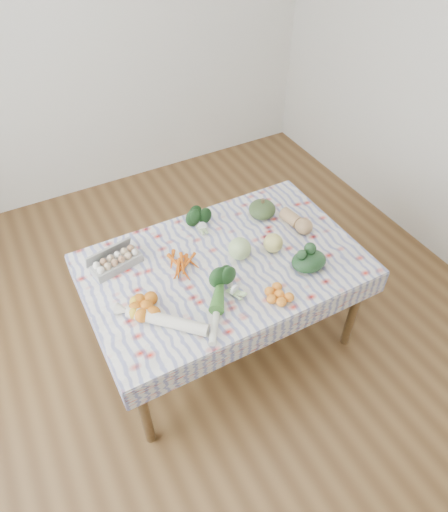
{
  "coord_description": "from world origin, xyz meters",
  "views": [
    {
      "loc": [
        -0.92,
        -1.7,
        2.72
      ],
      "look_at": [
        0.0,
        0.0,
        0.82
      ],
      "focal_mm": 32.0,
      "sensor_mm": 36.0,
      "label": 1
    }
  ],
  "objects_px": {
    "kabocha_squash": "(262,209)",
    "cabbage": "(240,249)",
    "egg_carton": "(117,262)",
    "dining_table": "(224,272)",
    "grapefruit": "(273,243)",
    "butternut_squash": "(297,220)"
  },
  "relations": [
    {
      "from": "kabocha_squash",
      "to": "cabbage",
      "type": "xyz_separation_m",
      "value": [
        -0.33,
        -0.27,
        0.01
      ]
    },
    {
      "from": "egg_carton",
      "to": "kabocha_squash",
      "type": "distance_m",
      "value": 1.01
    },
    {
      "from": "dining_table",
      "to": "grapefruit",
      "type": "distance_m",
      "value": 0.35
    },
    {
      "from": "kabocha_squash",
      "to": "grapefruit",
      "type": "height_order",
      "value": "grapefruit"
    },
    {
      "from": "egg_carton",
      "to": "grapefruit",
      "type": "height_order",
      "value": "grapefruit"
    },
    {
      "from": "kabocha_squash",
      "to": "butternut_squash",
      "type": "xyz_separation_m",
      "value": [
        0.14,
        -0.2,
        -0.0
      ]
    },
    {
      "from": "kabocha_squash",
      "to": "grapefruit",
      "type": "xyz_separation_m",
      "value": [
        -0.12,
        -0.31,
        0.0
      ]
    },
    {
      "from": "dining_table",
      "to": "cabbage",
      "type": "relative_size",
      "value": 11.54
    },
    {
      "from": "dining_table",
      "to": "cabbage",
      "type": "xyz_separation_m",
      "value": [
        0.11,
        0.0,
        0.15
      ]
    },
    {
      "from": "egg_carton",
      "to": "kabocha_squash",
      "type": "height_order",
      "value": "kabocha_squash"
    },
    {
      "from": "butternut_squash",
      "to": "dining_table",
      "type": "bearing_deg",
      "value": 177.76
    },
    {
      "from": "cabbage",
      "to": "butternut_squash",
      "type": "height_order",
      "value": "cabbage"
    },
    {
      "from": "egg_carton",
      "to": "kabocha_squash",
      "type": "bearing_deg",
      "value": -11.48
    },
    {
      "from": "butternut_squash",
      "to": "grapefruit",
      "type": "distance_m",
      "value": 0.28
    },
    {
      "from": "dining_table",
      "to": "cabbage",
      "type": "distance_m",
      "value": 0.19
    },
    {
      "from": "dining_table",
      "to": "cabbage",
      "type": "bearing_deg",
      "value": 0.52
    },
    {
      "from": "egg_carton",
      "to": "cabbage",
      "type": "bearing_deg",
      "value": -32.87
    },
    {
      "from": "dining_table",
      "to": "grapefruit",
      "type": "height_order",
      "value": "grapefruit"
    },
    {
      "from": "butternut_squash",
      "to": "grapefruit",
      "type": "height_order",
      "value": "grapefruit"
    },
    {
      "from": "dining_table",
      "to": "egg_carton",
      "type": "bearing_deg",
      "value": 154.88
    },
    {
      "from": "dining_table",
      "to": "cabbage",
      "type": "height_order",
      "value": "cabbage"
    },
    {
      "from": "dining_table",
      "to": "kabocha_squash",
      "type": "bearing_deg",
      "value": 31.76
    }
  ]
}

